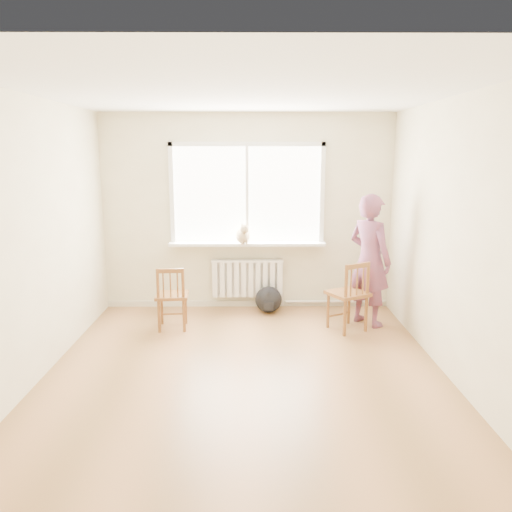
{
  "coord_description": "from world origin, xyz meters",
  "views": [
    {
      "loc": [
        0.07,
        -4.64,
        2.17
      ],
      "look_at": [
        0.11,
        1.2,
        0.95
      ],
      "focal_mm": 35.0,
      "sensor_mm": 36.0,
      "label": 1
    }
  ],
  "objects_px": {
    "chair_left": "(172,298)",
    "person": "(370,260)",
    "cat": "(243,235)",
    "chair_right": "(350,296)",
    "backpack": "(268,300)"
  },
  "relations": [
    {
      "from": "cat",
      "to": "chair_right",
      "type": "bearing_deg",
      "value": -42.29
    },
    {
      "from": "chair_left",
      "to": "chair_right",
      "type": "relative_size",
      "value": 0.91
    },
    {
      "from": "chair_left",
      "to": "chair_right",
      "type": "bearing_deg",
      "value": 174.47
    },
    {
      "from": "person",
      "to": "cat",
      "type": "height_order",
      "value": "person"
    },
    {
      "from": "cat",
      "to": "person",
      "type": "bearing_deg",
      "value": -29.76
    },
    {
      "from": "chair_left",
      "to": "backpack",
      "type": "relative_size",
      "value": 2.19
    },
    {
      "from": "chair_left",
      "to": "chair_right",
      "type": "distance_m",
      "value": 2.2
    },
    {
      "from": "chair_right",
      "to": "person",
      "type": "bearing_deg",
      "value": -165.52
    },
    {
      "from": "person",
      "to": "chair_right",
      "type": "bearing_deg",
      "value": 94.17
    },
    {
      "from": "person",
      "to": "backpack",
      "type": "relative_size",
      "value": 4.57
    },
    {
      "from": "chair_left",
      "to": "cat",
      "type": "distance_m",
      "value": 1.34
    },
    {
      "from": "chair_right",
      "to": "backpack",
      "type": "distance_m",
      "value": 1.25
    },
    {
      "from": "person",
      "to": "cat",
      "type": "distance_m",
      "value": 1.72
    },
    {
      "from": "chair_left",
      "to": "chair_right",
      "type": "xyz_separation_m",
      "value": [
        2.2,
        -0.07,
        0.04
      ]
    },
    {
      "from": "chair_left",
      "to": "person",
      "type": "xyz_separation_m",
      "value": [
        2.48,
        0.19,
        0.43
      ]
    }
  ]
}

